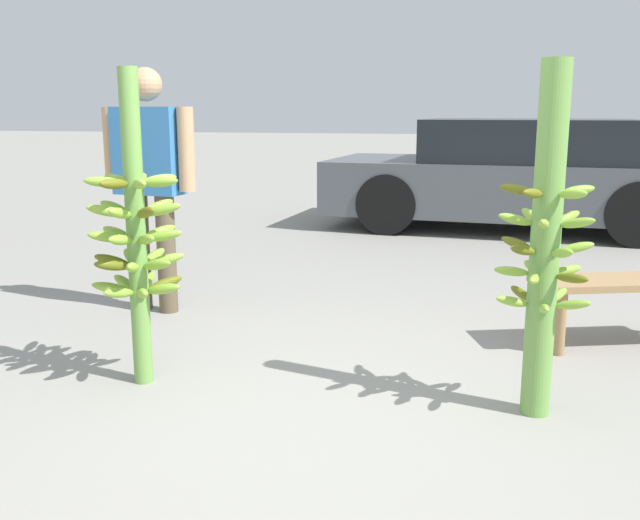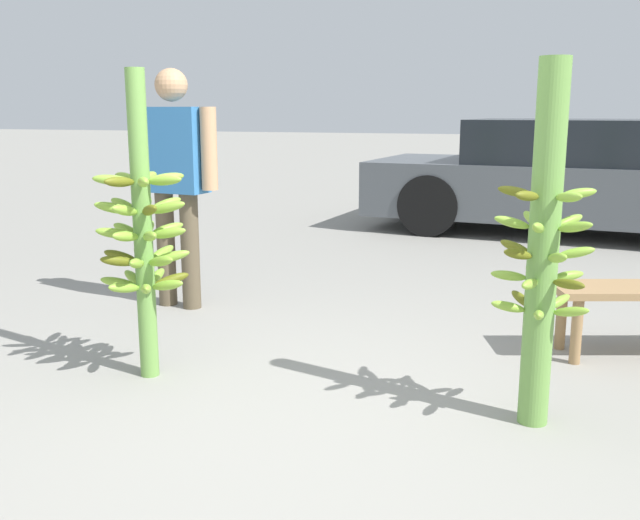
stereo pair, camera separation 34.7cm
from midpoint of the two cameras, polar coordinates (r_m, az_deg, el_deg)
name	(u,v)px [view 2 (the right image)]	position (r m, az deg, el deg)	size (l,w,h in m)	color
ground_plane	(288,439)	(3.10, 0.73, -14.23)	(80.00, 80.00, 0.00)	gray
banana_stalk_left	(143,230)	(3.65, -11.39, 2.33)	(0.47, 0.47, 1.57)	#6B9E47
banana_stalk_center	(543,249)	(3.21, 20.42, 0.80)	(0.43, 0.43, 1.58)	#6B9E47
vendor_person	(175,169)	(4.97, -9.60, 7.16)	(0.69, 0.25, 1.64)	brown
parked_car	(565,177)	(8.57, 20.16, 6.23)	(4.29, 2.09, 1.27)	#4C5156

